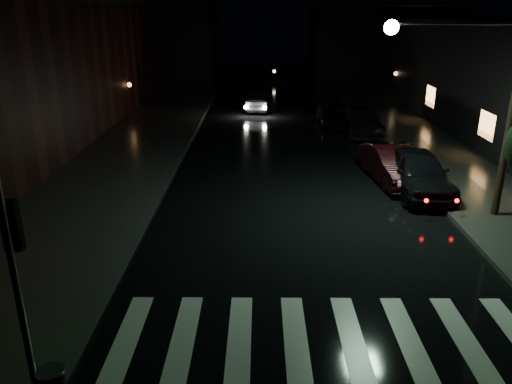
{
  "coord_description": "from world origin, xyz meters",
  "views": [
    {
      "loc": [
        1.62,
        -8.49,
        6.62
      ],
      "look_at": [
        1.52,
        5.13,
        1.6
      ],
      "focal_mm": 35.0,
      "sensor_mm": 36.0,
      "label": 1
    }
  ],
  "objects_px": {
    "oncoming_car": "(260,101)",
    "parked_car_b": "(392,164)",
    "parked_car_a": "(417,172)",
    "parked_car_c": "(361,121)",
    "parked_car_d": "(337,115)"
  },
  "relations": [
    {
      "from": "oncoming_car",
      "to": "parked_car_c",
      "type": "bearing_deg",
      "value": 138.15
    },
    {
      "from": "parked_car_b",
      "to": "parked_car_d",
      "type": "bearing_deg",
      "value": 87.48
    },
    {
      "from": "parked_car_b",
      "to": "oncoming_car",
      "type": "bearing_deg",
      "value": 103.05
    },
    {
      "from": "oncoming_car",
      "to": "parked_car_d",
      "type": "bearing_deg",
      "value": 141.37
    },
    {
      "from": "parked_car_c",
      "to": "oncoming_car",
      "type": "relative_size",
      "value": 1.18
    },
    {
      "from": "parked_car_d",
      "to": "parked_car_b",
      "type": "bearing_deg",
      "value": -84.44
    },
    {
      "from": "parked_car_b",
      "to": "oncoming_car",
      "type": "distance_m",
      "value": 15.92
    },
    {
      "from": "oncoming_car",
      "to": "parked_car_b",
      "type": "bearing_deg",
      "value": 116.72
    },
    {
      "from": "parked_car_a",
      "to": "oncoming_car",
      "type": "relative_size",
      "value": 1.2
    },
    {
      "from": "parked_car_b",
      "to": "oncoming_car",
      "type": "xyz_separation_m",
      "value": [
        -5.35,
        15.0,
        -0.06
      ]
    },
    {
      "from": "parked_car_a",
      "to": "parked_car_b",
      "type": "relative_size",
      "value": 1.09
    },
    {
      "from": "parked_car_b",
      "to": "parked_car_c",
      "type": "relative_size",
      "value": 0.93
    },
    {
      "from": "parked_car_a",
      "to": "parked_car_b",
      "type": "distance_m",
      "value": 1.4
    },
    {
      "from": "parked_car_a",
      "to": "parked_car_c",
      "type": "height_order",
      "value": "parked_car_a"
    },
    {
      "from": "parked_car_a",
      "to": "parked_car_d",
      "type": "distance_m",
      "value": 11.59
    }
  ]
}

